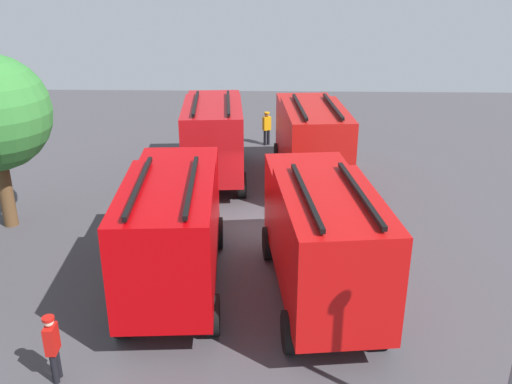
% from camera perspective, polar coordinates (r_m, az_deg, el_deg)
% --- Properties ---
extents(ground_plane, '(49.34, 49.34, 0.00)m').
position_cam_1_polar(ground_plane, '(21.12, -0.00, -3.52)').
color(ground_plane, '#423F44').
extents(fire_truck_0, '(7.44, 3.44, 3.88)m').
position_cam_1_polar(fire_truck_0, '(15.81, 6.75, -4.28)').
color(fire_truck_0, '#B80D0C').
rests_on(fire_truck_0, ground).
extents(fire_truck_1, '(7.37, 3.23, 3.88)m').
position_cam_1_polar(fire_truck_1, '(24.66, 5.67, 5.56)').
color(fire_truck_1, '#B31411').
rests_on(fire_truck_1, ground).
extents(fire_truck_2, '(7.35, 3.16, 3.88)m').
position_cam_1_polar(fire_truck_2, '(16.42, -8.53, -3.33)').
color(fire_truck_2, '#B50407').
rests_on(fire_truck_2, ground).
extents(fire_truck_3, '(7.38, 3.25, 3.88)m').
position_cam_1_polar(fire_truck_3, '(25.20, -4.38, 5.97)').
color(fire_truck_3, '#AE1116').
rests_on(fire_truck_3, ground).
extents(firefighter_0, '(0.46, 0.33, 1.70)m').
position_cam_1_polar(firefighter_0, '(19.89, 12.43, -2.74)').
color(firefighter_0, black).
rests_on(firefighter_0, ground).
extents(firefighter_1, '(0.41, 0.48, 1.84)m').
position_cam_1_polar(firefighter_1, '(30.52, 1.11, 6.74)').
color(firefighter_1, black).
rests_on(firefighter_1, ground).
extents(firefighter_2, '(0.43, 0.29, 1.76)m').
position_cam_1_polar(firefighter_2, '(14.18, -20.16, -14.54)').
color(firefighter_2, black).
rests_on(firefighter_2, ground).
extents(firefighter_3, '(0.38, 0.48, 1.76)m').
position_cam_1_polar(firefighter_3, '(24.75, -9.85, 2.58)').
color(firefighter_3, black).
rests_on(firefighter_3, ground).
extents(firefighter_4, '(0.34, 0.47, 1.70)m').
position_cam_1_polar(firefighter_4, '(21.58, -6.89, -0.34)').
color(firefighter_4, black).
rests_on(firefighter_4, ground).
extents(traffic_cone_0, '(0.48, 0.48, 0.69)m').
position_cam_1_polar(traffic_cone_0, '(27.83, 9.79, 3.37)').
color(traffic_cone_0, '#F2600C').
rests_on(traffic_cone_0, ground).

